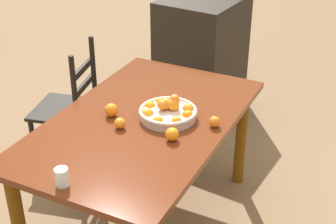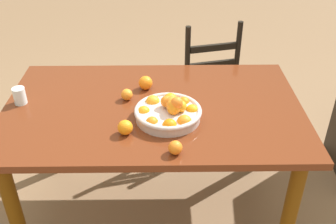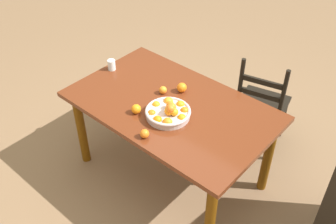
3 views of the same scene
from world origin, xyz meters
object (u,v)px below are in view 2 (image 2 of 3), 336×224
fruit_bowl (169,112)px  orange_loose_3 (175,148)px  orange_loose_2 (125,128)px  drinking_glass (20,96)px  dining_table (153,122)px  orange_loose_0 (127,95)px  chair_near_window (204,83)px  orange_loose_1 (146,83)px

fruit_bowl → orange_loose_3: fruit_bowl is taller
orange_loose_2 → drinking_glass: 0.64m
drinking_glass → fruit_bowl: bearing=-11.5°
fruit_bowl → orange_loose_2: (-0.21, -0.12, -0.01)m
dining_table → drinking_glass: (-0.70, 0.03, 0.15)m
orange_loose_3 → dining_table: bearing=104.8°
orange_loose_0 → drinking_glass: bearing=-176.9°
dining_table → chair_near_window: size_ratio=1.63×
chair_near_window → drinking_glass: chair_near_window is taller
chair_near_window → orange_loose_3: size_ratio=15.08×
fruit_bowl → orange_loose_2: bearing=-149.1°
orange_loose_1 → orange_loose_2: size_ratio=1.08×
dining_table → orange_loose_3: 0.43m
orange_loose_1 → orange_loose_3: bearing=-75.5°
chair_near_window → fruit_bowl: 1.03m
orange_loose_2 → orange_loose_3: (0.23, -0.15, -0.00)m
dining_table → orange_loose_1: size_ratio=20.22×
chair_near_window → drinking_glass: size_ratio=10.59×
orange_loose_2 → orange_loose_3: size_ratio=1.13×
dining_table → chair_near_window: bearing=66.1°
dining_table → chair_near_window: chair_near_window is taller
chair_near_window → fruit_bowl: chair_near_window is taller
fruit_bowl → drinking_glass: bearing=168.5°
orange_loose_3 → fruit_bowl: bearing=94.9°
orange_loose_0 → orange_loose_2: (0.02, -0.31, 0.01)m
dining_table → drinking_glass: size_ratio=17.31×
fruit_bowl → orange_loose_1: size_ratio=4.34×
orange_loose_3 → drinking_glass: 0.91m
dining_table → drinking_glass: 0.71m
drinking_glass → orange_loose_0: bearing=3.1°
orange_loose_3 → drinking_glass: size_ratio=0.70×
dining_table → orange_loose_3: (0.11, -0.40, 0.14)m
dining_table → chair_near_window: 0.91m
dining_table → orange_loose_0: orange_loose_0 is taller
orange_loose_3 → orange_loose_1: bearing=104.5°
orange_loose_0 → orange_loose_1: size_ratio=0.80×
orange_loose_3 → chair_near_window: bearing=78.2°
chair_near_window → orange_loose_1: bearing=44.0°
fruit_bowl → orange_loose_3: 0.27m
fruit_bowl → orange_loose_1: fruit_bowl is taller
dining_table → orange_loose_0: (-0.14, 0.06, 0.13)m
chair_near_window → orange_loose_2: size_ratio=13.31×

